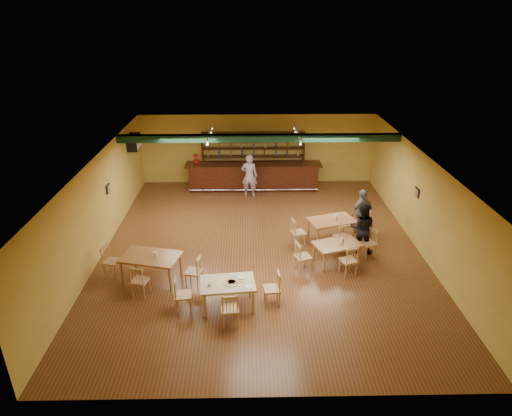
{
  "coord_description": "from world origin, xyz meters",
  "views": [
    {
      "loc": [
        -0.41,
        -12.48,
        7.07
      ],
      "look_at": [
        -0.16,
        0.6,
        1.15
      ],
      "focal_mm": 31.13,
      "sensor_mm": 36.0,
      "label": 1
    }
  ],
  "objects_px": {
    "dining_table_c": "(152,268)",
    "patron_bar": "(249,176)",
    "dining_table_b": "(331,230)",
    "dining_table_d": "(336,253)",
    "near_table": "(228,295)",
    "patron_right_a": "(362,228)",
    "bar_counter": "(254,176)"
  },
  "relations": [
    {
      "from": "patron_bar",
      "to": "bar_counter",
      "type": "bearing_deg",
      "value": -94.69
    },
    {
      "from": "dining_table_c",
      "to": "patron_bar",
      "type": "xyz_separation_m",
      "value": [
        2.77,
        6.1,
        0.5
      ]
    },
    {
      "from": "dining_table_c",
      "to": "near_table",
      "type": "distance_m",
      "value": 2.53
    },
    {
      "from": "patron_bar",
      "to": "patron_right_a",
      "type": "xyz_separation_m",
      "value": [
        3.48,
        -4.58,
        -0.07
      ]
    },
    {
      "from": "bar_counter",
      "to": "patron_right_a",
      "type": "relative_size",
      "value": 3.44
    },
    {
      "from": "dining_table_b",
      "to": "patron_right_a",
      "type": "bearing_deg",
      "value": -62.19
    },
    {
      "from": "dining_table_d",
      "to": "near_table",
      "type": "relative_size",
      "value": 0.98
    },
    {
      "from": "dining_table_b",
      "to": "patron_right_a",
      "type": "xyz_separation_m",
      "value": [
        0.8,
        -0.8,
        0.46
      ]
    },
    {
      "from": "dining_table_c",
      "to": "dining_table_d",
      "type": "distance_m",
      "value": 5.43
    },
    {
      "from": "dining_table_d",
      "to": "patron_right_a",
      "type": "bearing_deg",
      "value": 17.97
    },
    {
      "from": "patron_bar",
      "to": "dining_table_b",
      "type": "bearing_deg",
      "value": 133.13
    },
    {
      "from": "patron_bar",
      "to": "dining_table_c",
      "type": "bearing_deg",
      "value": 73.34
    },
    {
      "from": "patron_right_a",
      "to": "near_table",
      "type": "bearing_deg",
      "value": 48.62
    },
    {
      "from": "dining_table_d",
      "to": "patron_right_a",
      "type": "distance_m",
      "value": 1.23
    },
    {
      "from": "bar_counter",
      "to": "patron_bar",
      "type": "xyz_separation_m",
      "value": [
        -0.18,
        -0.83,
        0.33
      ]
    },
    {
      "from": "bar_counter",
      "to": "dining_table_d",
      "type": "xyz_separation_m",
      "value": [
        2.41,
        -6.1,
        -0.23
      ]
    },
    {
      "from": "near_table",
      "to": "patron_right_a",
      "type": "xyz_separation_m",
      "value": [
        4.07,
        2.79,
        0.45
      ]
    },
    {
      "from": "dining_table_c",
      "to": "bar_counter",
      "type": "bearing_deg",
      "value": 80.57
    },
    {
      "from": "patron_bar",
      "to": "patron_right_a",
      "type": "distance_m",
      "value": 5.75
    },
    {
      "from": "bar_counter",
      "to": "dining_table_c",
      "type": "distance_m",
      "value": 7.53
    },
    {
      "from": "dining_table_c",
      "to": "near_table",
      "type": "relative_size",
      "value": 1.15
    },
    {
      "from": "dining_table_d",
      "to": "near_table",
      "type": "bearing_deg",
      "value": -166.48
    },
    {
      "from": "dining_table_d",
      "to": "dining_table_b",
      "type": "bearing_deg",
      "value": 66.62
    },
    {
      "from": "dining_table_b",
      "to": "dining_table_d",
      "type": "relative_size",
      "value": 1.09
    },
    {
      "from": "bar_counter",
      "to": "near_table",
      "type": "relative_size",
      "value": 4.12
    },
    {
      "from": "dining_table_b",
      "to": "dining_table_d",
      "type": "distance_m",
      "value": 1.5
    },
    {
      "from": "dining_table_b",
      "to": "patron_bar",
      "type": "bearing_deg",
      "value": 108.18
    },
    {
      "from": "near_table",
      "to": "bar_counter",
      "type": "bearing_deg",
      "value": 78.77
    },
    {
      "from": "dining_table_b",
      "to": "patron_bar",
      "type": "xyz_separation_m",
      "value": [
        -2.68,
        3.78,
        0.53
      ]
    },
    {
      "from": "dining_table_d",
      "to": "near_table",
      "type": "distance_m",
      "value": 3.81
    },
    {
      "from": "dining_table_b",
      "to": "patron_bar",
      "type": "height_order",
      "value": "patron_bar"
    },
    {
      "from": "dining_table_b",
      "to": "bar_counter",
      "type": "bearing_deg",
      "value": 101.31
    }
  ]
}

